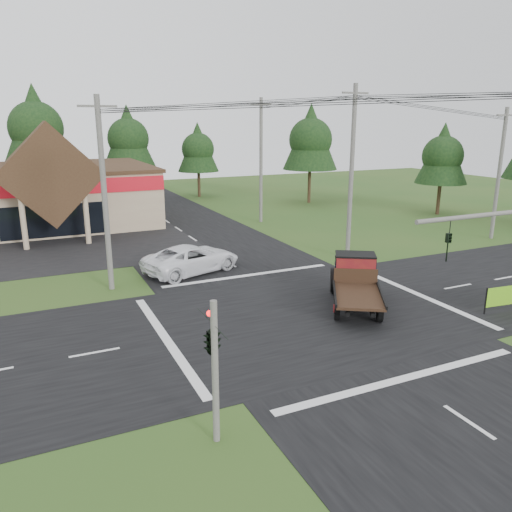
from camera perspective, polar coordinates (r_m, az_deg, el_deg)
ground at (r=24.71m, az=5.78°, el=-6.67°), size 120.00×120.00×0.00m
road_ns at (r=24.71m, az=5.78°, el=-6.64°), size 12.00×120.00×0.02m
road_ew at (r=24.71m, az=5.78°, el=-6.64°), size 120.00×12.00×0.02m
traffic_signal_corner at (r=14.24m, az=-5.06°, el=-8.19°), size 0.53×2.48×4.40m
utility_pole_nw at (r=28.18m, az=-16.95°, el=6.82°), size 2.00×0.30×10.50m
utility_pole_ne at (r=34.20m, az=10.86°, el=9.41°), size 2.00×0.30×11.50m
utility_pole_far at (r=43.89m, az=26.03°, el=8.52°), size 2.00×0.30×10.20m
utility_pole_n at (r=46.27m, az=0.57°, el=10.92°), size 2.00×0.30×11.20m
tree_row_c at (r=60.68m, az=-23.87°, el=13.50°), size 7.28×7.28×13.13m
tree_row_d at (r=62.81m, az=-14.41°, el=13.07°), size 6.16×6.16×11.11m
tree_row_e at (r=62.95m, az=-6.66°, el=12.21°), size 5.04×5.04×9.09m
tree_side_ne at (r=57.97m, az=6.26°, el=13.31°), size 6.16×6.16×11.11m
tree_side_e_near at (r=53.49m, az=20.58°, el=10.87°), size 5.04×5.04×9.09m
antique_flatbed_truck at (r=25.59m, az=11.38°, el=-3.09°), size 5.16×6.40×2.54m
white_pickup at (r=31.34m, az=-7.34°, el=-0.30°), size 6.83×4.69×1.74m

